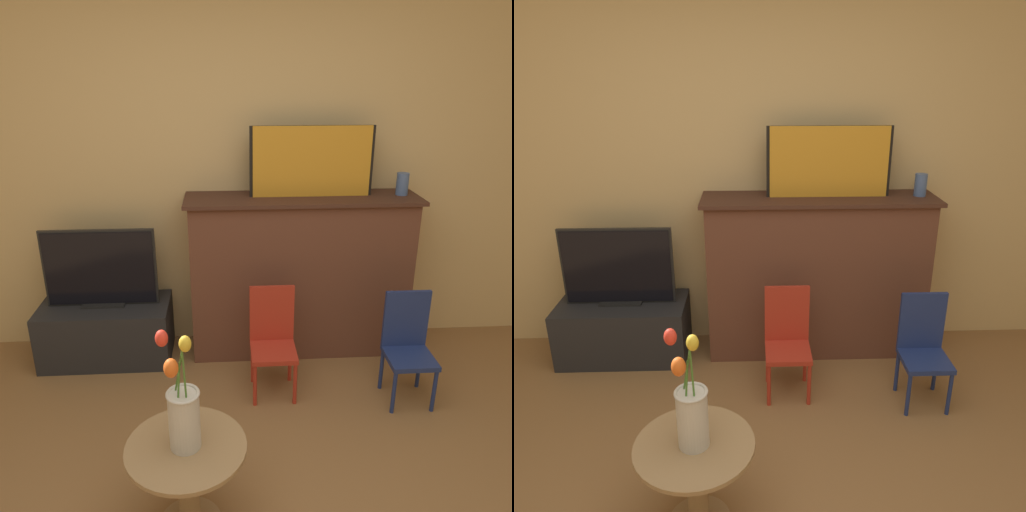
# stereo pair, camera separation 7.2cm
# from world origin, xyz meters

# --- Properties ---
(wall_back) EXTENTS (8.00, 0.06, 2.70)m
(wall_back) POSITION_xyz_m (0.00, 2.13, 1.35)
(wall_back) COLOR tan
(wall_back) RESTS_ON ground
(fireplace_mantel) EXTENTS (1.54, 0.41, 1.12)m
(fireplace_mantel) POSITION_xyz_m (0.45, 1.91, 0.58)
(fireplace_mantel) COLOR brown
(fireplace_mantel) RESTS_ON ground
(painting) EXTENTS (0.80, 0.03, 0.45)m
(painting) POSITION_xyz_m (0.51, 1.92, 1.35)
(painting) COLOR black
(painting) RESTS_ON fireplace_mantel
(mantel_candle) EXTENTS (0.08, 0.08, 0.14)m
(mantel_candle) POSITION_xyz_m (1.11, 1.91, 1.20)
(mantel_candle) COLOR #4C6699
(mantel_candle) RESTS_ON fireplace_mantel
(tv_stand) EXTENTS (0.87, 0.45, 0.40)m
(tv_stand) POSITION_xyz_m (-0.89, 1.86, 0.20)
(tv_stand) COLOR #232326
(tv_stand) RESTS_ON ground
(tv_monitor) EXTENTS (0.74, 0.12, 0.53)m
(tv_monitor) POSITION_xyz_m (-0.89, 1.86, 0.66)
(tv_monitor) COLOR black
(tv_monitor) RESTS_ON tv_stand
(chair_red) EXTENTS (0.28, 0.28, 0.67)m
(chair_red) POSITION_xyz_m (0.22, 1.43, 0.36)
(chair_red) COLOR #B22D1E
(chair_red) RESTS_ON ground
(chair_blue) EXTENTS (0.28, 0.28, 0.67)m
(chair_blue) POSITION_xyz_m (1.02, 1.30, 0.36)
(chair_blue) COLOR navy
(chair_blue) RESTS_ON ground
(side_table) EXTENTS (0.51, 0.51, 0.45)m
(side_table) POSITION_xyz_m (-0.24, 0.42, 0.29)
(side_table) COLOR #99754C
(side_table) RESTS_ON ground
(vase_tulips) EXTENTS (0.17, 0.17, 0.54)m
(vase_tulips) POSITION_xyz_m (-0.25, 0.42, 0.62)
(vase_tulips) COLOR beige
(vase_tulips) RESTS_ON side_table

